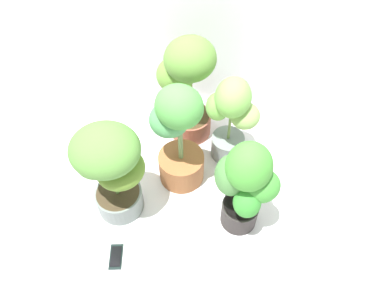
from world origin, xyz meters
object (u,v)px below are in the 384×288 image
(potted_plant_back_right, at_px, (231,116))
(cell_phone, at_px, (116,257))
(potted_plant_front_left, at_px, (110,166))
(potted_plant_back_center, at_px, (187,82))
(potted_plant_front_right, at_px, (245,185))
(potted_plant_center, at_px, (178,136))

(potted_plant_back_right, distance_m, cell_phone, 1.03)
(potted_plant_back_right, xyz_separation_m, cell_phone, (-0.59, -0.76, -0.36))
(cell_phone, bearing_deg, potted_plant_front_left, -90.25)
(potted_plant_front_left, bearing_deg, potted_plant_back_center, 60.83)
(potted_plant_back_right, bearing_deg, potted_plant_front_right, -81.92)
(potted_plant_front_left, relative_size, potted_plant_front_right, 0.99)
(potted_plant_back_right, bearing_deg, cell_phone, -128.01)
(potted_plant_center, height_order, cell_phone, potted_plant_center)
(potted_plant_center, relative_size, potted_plant_front_right, 1.11)
(potted_plant_center, relative_size, potted_plant_back_center, 0.98)
(potted_plant_center, bearing_deg, potted_plant_front_right, -38.96)
(potted_plant_center, bearing_deg, potted_plant_front_left, -143.14)
(potted_plant_front_left, distance_m, cell_phone, 0.51)
(potted_plant_front_left, relative_size, potted_plant_center, 0.89)
(potted_plant_back_center, distance_m, cell_phone, 1.08)
(potted_plant_back_right, relative_size, potted_plant_front_right, 0.94)
(potted_plant_front_left, height_order, potted_plant_front_right, potted_plant_front_right)
(potted_plant_front_left, bearing_deg, potted_plant_back_right, 35.28)
(potted_plant_back_right, relative_size, potted_plant_back_center, 0.83)
(potted_plant_center, distance_m, potted_plant_front_right, 0.47)
(potted_plant_front_left, xyz_separation_m, potted_plant_back_right, (0.62, 0.44, -0.05))
(potted_plant_front_left, relative_size, potted_plant_back_center, 0.87)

